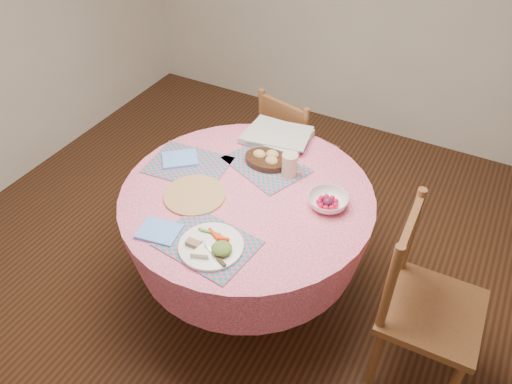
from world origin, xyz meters
TOP-DOWN VIEW (x-y plane):
  - ground at (0.00, 0.00)m, footprint 4.00×4.00m
  - dining_table at (0.00, 0.00)m, footprint 1.24×1.24m
  - chair_right at (0.91, -0.03)m, footprint 0.44×0.46m
  - chair_back at (-0.12, 0.82)m, footprint 0.48×0.47m
  - placemat_front at (0.01, -0.37)m, footprint 0.43×0.35m
  - placemat_left at (-0.38, 0.05)m, footprint 0.43×0.34m
  - placemat_back at (-0.02, 0.25)m, footprint 0.48×0.43m
  - wicker_trivet at (-0.21, -0.13)m, footprint 0.30×0.30m
  - napkin_near at (-0.21, -0.42)m, footprint 0.20×0.17m
  - napkin_far at (-0.43, 0.06)m, footprint 0.23×0.22m
  - dinner_plate at (0.05, -0.39)m, footprint 0.28×0.28m
  - bread_bowl at (-0.02, 0.26)m, footprint 0.23×0.23m
  - latte_mug at (0.12, 0.23)m, footprint 0.12×0.08m
  - fruit_bowl at (0.38, 0.10)m, footprint 0.23×0.23m
  - newspaper_stack at (-0.07, 0.48)m, footprint 0.37×0.30m

SIDE VIEW (x-z plane):
  - ground at x=0.00m, z-range 0.00..0.00m
  - chair_back at x=-0.12m, z-range 0.02..0.89m
  - chair_right at x=0.91m, z-range 0.02..0.99m
  - dining_table at x=0.00m, z-range 0.18..0.93m
  - placemat_front at x=0.01m, z-range 0.75..0.76m
  - placemat_left at x=-0.38m, z-range 0.75..0.76m
  - placemat_back at x=-0.02m, z-range 0.75..0.76m
  - wicker_trivet at x=-0.21m, z-range 0.75..0.76m
  - napkin_near at x=-0.21m, z-range 0.75..0.76m
  - napkin_far at x=-0.43m, z-range 0.76..0.77m
  - dinner_plate at x=0.05m, z-range 0.75..0.80m
  - newspaper_stack at x=-0.07m, z-range 0.76..0.80m
  - fruit_bowl at x=0.38m, z-range 0.75..0.81m
  - bread_bowl at x=-0.02m, z-range 0.74..0.82m
  - latte_mug at x=0.12m, z-range 0.76..0.88m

